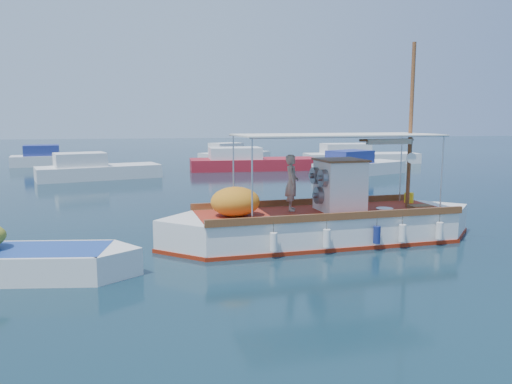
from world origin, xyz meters
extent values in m
plane|color=black|center=(0.00, 0.00, 0.00)|extent=(160.00, 160.00, 0.00)
cube|color=white|center=(0.68, 0.54, 0.35)|extent=(7.61, 3.05, 1.09)
cube|color=white|center=(-3.03, 0.25, 0.35)|extent=(2.48, 2.48, 1.09)
cube|color=white|center=(4.38, 0.83, 0.35)|extent=(2.48, 2.48, 1.09)
cube|color=maroon|center=(0.68, 0.54, 0.02)|extent=(7.72, 3.14, 0.18)
cube|color=maroon|center=(0.68, 0.54, 0.87)|extent=(7.60, 2.86, 0.06)
cube|color=brown|center=(0.58, 1.79, 0.99)|extent=(7.52, 0.69, 0.20)
cube|color=brown|center=(0.77, -0.71, 0.99)|extent=(7.52, 0.69, 0.20)
cube|color=white|center=(1.17, 0.58, 1.64)|extent=(1.29, 1.38, 1.49)
cube|color=brown|center=(1.17, 0.58, 2.41)|extent=(1.39, 1.49, 0.06)
cylinder|color=slate|center=(0.55, 0.21, 1.93)|extent=(0.26, 0.51, 0.50)
cylinder|color=slate|center=(0.50, 0.84, 1.93)|extent=(0.26, 0.51, 0.50)
cylinder|color=slate|center=(0.53, 0.53, 1.39)|extent=(0.26, 0.51, 0.50)
cylinder|color=brown|center=(3.44, 0.76, 3.37)|extent=(0.13, 0.13, 4.96)
cylinder|color=brown|center=(2.65, 0.69, 2.98)|extent=(1.79, 0.22, 0.08)
cylinder|color=silver|center=(-1.88, 1.43, 2.01)|extent=(0.05, 0.05, 2.23)
cylinder|color=silver|center=(-1.71, -0.74, 2.01)|extent=(0.05, 0.05, 2.23)
cylinder|color=silver|center=(3.75, 1.88, 2.01)|extent=(0.05, 0.05, 2.23)
cylinder|color=silver|center=(3.93, -0.30, 2.01)|extent=(0.05, 0.05, 2.23)
cube|color=silver|center=(1.02, 0.57, 3.14)|extent=(6.02, 2.83, 0.04)
ellipsoid|color=orange|center=(-1.99, 0.33, 1.31)|extent=(1.48, 1.29, 0.83)
cube|color=yellow|center=(1.92, 1.18, 1.09)|extent=(0.26, 0.20, 0.40)
cylinder|color=yellow|center=(3.88, 1.49, 1.06)|extent=(0.32, 0.32, 0.34)
cube|color=brown|center=(3.67, 0.38, 0.95)|extent=(0.68, 0.50, 0.12)
cylinder|color=#B2B2B2|center=(2.40, 0.13, 0.95)|extent=(0.53, 0.53, 0.12)
cylinder|color=white|center=(2.93, -0.33, 2.51)|extent=(0.30, 0.05, 0.30)
cylinder|color=white|center=(-1.19, -1.00, 0.45)|extent=(0.21, 0.21, 0.48)
cylinder|color=navy|center=(1.77, -0.77, 0.45)|extent=(0.21, 0.21, 0.48)
cylinder|color=white|center=(3.75, -0.61, 0.45)|extent=(0.21, 0.21, 0.48)
imported|color=gray|center=(-0.23, 0.86, 1.74)|extent=(0.53, 0.68, 1.67)
cube|color=white|center=(-7.43, -1.35, 0.23)|extent=(4.47, 2.27, 0.84)
cube|color=white|center=(-5.31, -1.66, 0.23)|extent=(1.65, 1.65, 0.84)
cube|color=#1F4091|center=(-7.43, -1.35, 0.63)|extent=(4.45, 2.08, 0.05)
cube|color=silver|center=(-7.69, 17.92, 0.30)|extent=(7.50, 4.34, 1.00)
cube|color=silver|center=(-8.71, 17.61, 1.20)|extent=(3.31, 2.77, 0.80)
cube|color=maroon|center=(2.47, 21.41, 0.30)|extent=(8.97, 2.94, 1.00)
cube|color=silver|center=(1.13, 21.43, 1.20)|extent=(3.61, 2.44, 0.80)
cube|color=silver|center=(8.67, 17.09, 0.30)|extent=(6.76, 4.71, 1.00)
cube|color=navy|center=(7.80, 16.68, 1.20)|extent=(3.12, 2.78, 0.80)
cube|color=silver|center=(12.09, 25.02, 0.30)|extent=(9.26, 2.84, 1.00)
cube|color=silver|center=(10.71, 25.06, 1.20)|extent=(3.74, 2.30, 0.80)
cube|color=silver|center=(-12.05, 27.52, 0.30)|extent=(6.63, 3.48, 1.00)
cube|color=navy|center=(-12.98, 27.34, 1.20)|extent=(2.85, 2.41, 0.80)
cube|color=silver|center=(2.17, 28.42, 0.30)|extent=(6.41, 4.75, 1.00)
cube|color=silver|center=(1.35, 27.97, 1.20)|extent=(3.00, 2.69, 0.80)
camera|label=1|loc=(-4.01, -13.29, 3.62)|focal=35.00mm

